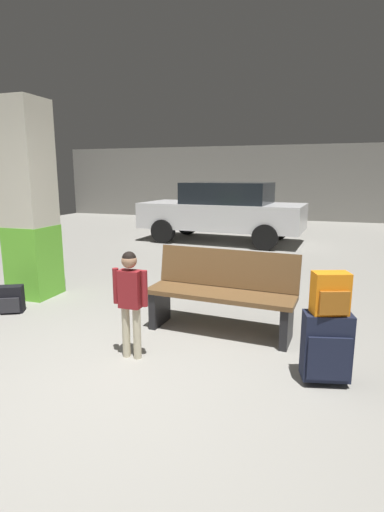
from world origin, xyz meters
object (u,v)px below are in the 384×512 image
structural_pillar (29,202)px  suitcase (326,347)px  bench (222,292)px  child (130,293)px  backpack_bright (330,294)px  backpack_dark_floor (11,300)px  parked_car_far (223,210)px

structural_pillar → suitcase: structural_pillar is taller
bench → child: child is taller
bench → structural_pillar: bearing=170.7°
suitcase → backpack_bright: backpack_bright is taller
structural_pillar → backpack_dark_floor: bearing=-73.9°
structural_pillar → child: bearing=-31.6°
parked_car_far → backpack_bright: bearing=-69.7°
backpack_dark_floor → parked_car_far: (1.26, 6.06, 0.64)m
backpack_dark_floor → child: bearing=-18.2°
parked_car_far → bench: bearing=-76.7°
backpack_dark_floor → structural_pillar: bearing=106.1°
structural_pillar → child: 2.67m
backpack_bright → parked_car_far: (-2.46, 6.65, 0.03)m
structural_pillar → bench: structural_pillar is taller
bench → backpack_bright: 1.39m
bench → backpack_bright: bearing=-37.2°
child → backpack_dark_floor: (-1.99, 0.65, -0.46)m
structural_pillar → parked_car_far: bearing=74.7°
suitcase → child: (-1.73, -0.06, 0.31)m
backpack_bright → backpack_dark_floor: backpack_bright is taller
structural_pillar → suitcase: size_ratio=4.44×
bench → backpack_bright: (1.08, -0.82, 0.33)m
backpack_dark_floor → parked_car_far: parked_car_far is taller
bench → suitcase: bearing=-37.2°
suitcase → parked_car_far: (-2.45, 6.65, 0.48)m
bench → child: bearing=-126.5°
backpack_bright → bench: bearing=142.8°
suitcase → child: bearing=-177.9°
structural_pillar → bench: size_ratio=1.64×
bench → child: 1.11m
backpack_bright → backpack_dark_floor: (-3.72, 0.59, -0.60)m
child → backpack_bright: bearing=2.1°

